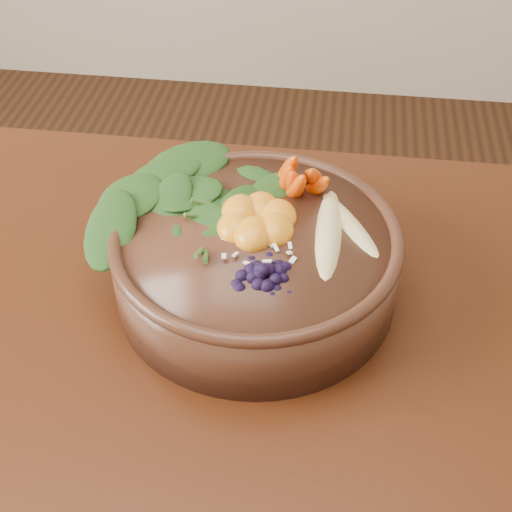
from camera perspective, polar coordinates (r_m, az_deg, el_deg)
stoneware_bowl at (r=0.72m, az=0.00°, el=-0.59°), size 0.34×0.34×0.08m
kale_heap at (r=0.73m, az=-3.79°, el=5.93°), size 0.22×0.20×0.04m
carrot_cluster at (r=0.74m, az=3.68°, el=8.12°), size 0.07×0.07×0.08m
banana_halves at (r=0.70m, az=6.77°, el=3.08°), size 0.10×0.16×0.03m
mandarin_cluster at (r=0.70m, az=0.08°, el=3.70°), size 0.10×0.11×0.03m
blueberry_pile at (r=0.64m, az=0.58°, el=-0.28°), size 0.15×0.12×0.04m
coconut_flakes at (r=0.68m, az=0.26°, el=0.95°), size 0.10×0.09×0.01m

